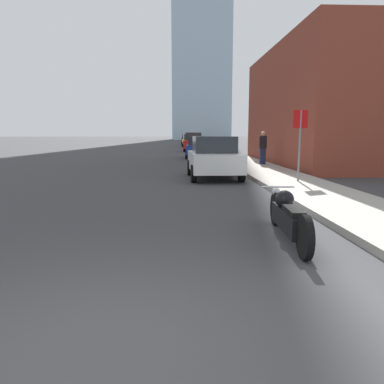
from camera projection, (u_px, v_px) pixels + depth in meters
The scene contains 11 objects.
ground_plane at pixel (101, 358), 2.99m from camera, with size 400.00×400.00×0.00m, color #38383A.
sidewalk at pixel (211, 148), 42.65m from camera, with size 2.35×240.00×0.15m.
brick_storefront at pixel (351, 107), 21.37m from camera, with size 9.13×13.59×6.54m.
motorcycle at pixel (288, 216), 6.31m from camera, with size 0.62×2.69×0.79m.
parked_car_white at pixel (214, 157), 14.74m from camera, with size 2.02×3.92×1.65m.
parked_car_blue at pixel (200, 147), 26.76m from camera, with size 2.19×4.00×1.58m.
parked_car_red at pixel (194, 142), 37.00m from camera, with size 2.16×4.19×1.84m.
parked_car_yellow at pixel (190, 141), 48.33m from camera, with size 2.05×4.64×1.66m.
parked_car_black at pixel (187, 139), 59.69m from camera, with size 1.90×4.54×1.58m.
stop_sign at pixel (300, 133), 12.61m from camera, with size 0.57×0.26×2.40m.
pedestrian at pixel (263, 147), 19.74m from camera, with size 0.36×0.24×1.72m.
Camera 1 is at (0.61, -2.77, 1.78)m, focal length 35.00 mm.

